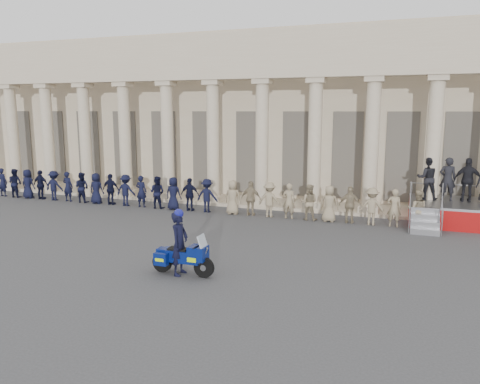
% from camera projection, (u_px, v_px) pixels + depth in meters
% --- Properties ---
extents(ground, '(90.00, 90.00, 0.00)m').
position_uv_depth(ground, '(160.00, 249.00, 16.49)').
color(ground, '#3C3C3E').
rests_on(ground, ground).
extents(building, '(40.00, 12.50, 9.00)m').
position_uv_depth(building, '(273.00, 115.00, 29.39)').
color(building, '#BEAC8F').
rests_on(building, ground).
extents(officer_rank, '(22.62, 0.61, 1.60)m').
position_uv_depth(officer_rank, '(180.00, 194.00, 22.72)').
color(officer_rank, black).
rests_on(officer_rank, ground).
extents(reviewing_stand, '(4.59, 4.32, 2.82)m').
position_uv_depth(reviewing_stand, '(469.00, 188.00, 19.86)').
color(reviewing_stand, gray).
rests_on(reviewing_stand, ground).
extents(motorcycle, '(2.00, 0.82, 1.28)m').
position_uv_depth(motorcycle, '(183.00, 257.00, 13.78)').
color(motorcycle, black).
rests_on(motorcycle, ground).
extents(rider, '(0.47, 0.70, 1.99)m').
position_uv_depth(rider, '(179.00, 242.00, 13.74)').
color(rider, black).
rests_on(rider, ground).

